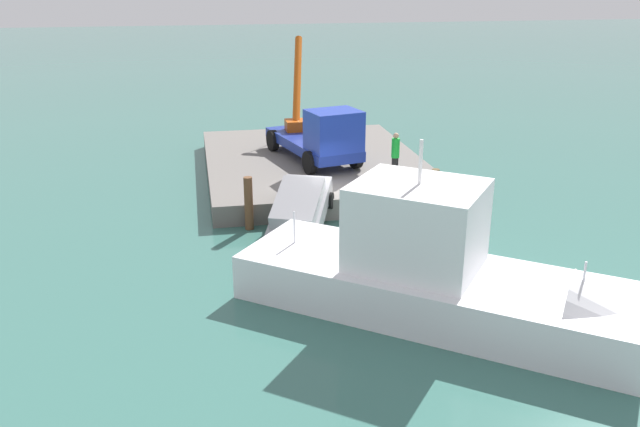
% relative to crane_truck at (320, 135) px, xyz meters
% --- Properties ---
extents(ground, '(200.00, 200.00, 0.00)m').
position_rel_crane_truck_xyz_m(ground, '(4.34, -0.11, -2.12)').
color(ground, '#386B60').
extents(dock, '(12.48, 9.81, 0.83)m').
position_rel_crane_truck_xyz_m(dock, '(-0.98, -0.11, -1.70)').
color(dock, slate).
rests_on(dock, ground).
extents(crane_truck, '(8.99, 3.74, 5.05)m').
position_rel_crane_truck_xyz_m(crane_truck, '(0.00, 0.00, 0.00)').
color(crane_truck, navy).
rests_on(crane_truck, dock).
extents(dock_worker, '(0.34, 0.34, 1.86)m').
position_rel_crane_truck_xyz_m(dock_worker, '(2.68, 2.72, -0.33)').
color(dock_worker, black).
rests_on(dock_worker, dock).
extents(salvaged_car, '(4.72, 3.28, 2.52)m').
position_rel_crane_truck_xyz_m(salvaged_car, '(6.44, -2.00, -1.37)').
color(salvaged_car, '#99999E').
rests_on(salvaged_car, ground).
extents(moored_yacht, '(10.52, 12.26, 6.45)m').
position_rel_crane_truck_xyz_m(moored_yacht, '(13.88, 1.98, -1.60)').
color(moored_yacht, white).
rests_on(moored_yacht, ground).
extents(piling_near, '(0.32, 0.32, 2.00)m').
position_rel_crane_truck_xyz_m(piling_near, '(5.55, -3.68, -1.12)').
color(piling_near, brown).
rests_on(piling_near, ground).
extents(piling_mid, '(0.32, 0.32, 1.45)m').
position_rel_crane_truck_xyz_m(piling_mid, '(5.82, -1.41, -1.40)').
color(piling_mid, brown).
rests_on(piling_mid, ground).
extents(piling_far, '(0.32, 0.32, 1.98)m').
position_rel_crane_truck_xyz_m(piling_far, '(5.56, 1.11, -1.13)').
color(piling_far, brown).
rests_on(piling_far, ground).
extents(piling_end, '(0.29, 0.29, 1.92)m').
position_rel_crane_truck_xyz_m(piling_end, '(5.59, 3.44, -1.16)').
color(piling_end, brown).
rests_on(piling_end, ground).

